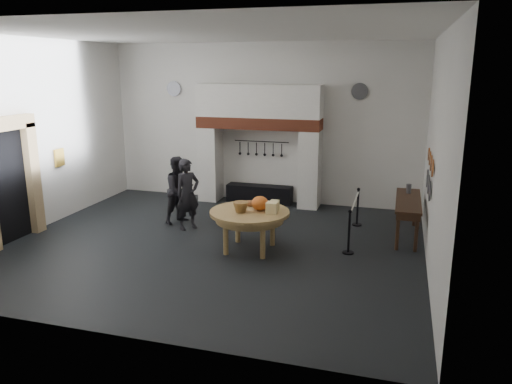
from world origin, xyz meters
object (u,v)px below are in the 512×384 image
(visitor_far, at_px, (179,190))
(side_table, at_px, (408,201))
(visitor_near, at_px, (188,194))
(barrier_post_far, at_px, (358,208))
(iron_range, at_px, (259,194))
(work_table, at_px, (250,212))
(barrier_post_near, at_px, (349,233))

(visitor_far, distance_m, side_table, 5.51)
(visitor_near, height_order, visitor_far, visitor_near)
(visitor_far, bearing_deg, barrier_post_far, -50.92)
(iron_range, bearing_deg, visitor_near, -109.36)
(barrier_post_far, bearing_deg, work_table, -130.94)
(work_table, bearing_deg, visitor_near, 152.46)
(barrier_post_near, bearing_deg, barrier_post_far, 90.00)
(visitor_near, relative_size, barrier_post_near, 1.92)
(work_table, xyz_separation_m, visitor_near, (-1.85, 0.97, 0.02))
(visitor_far, xyz_separation_m, side_table, (5.49, 0.45, 0.02))
(side_table, distance_m, barrier_post_near, 1.90)
(iron_range, height_order, barrier_post_near, barrier_post_near)
(visitor_near, bearing_deg, visitor_far, 80.20)
(side_table, bearing_deg, visitor_near, -170.51)
(work_table, xyz_separation_m, barrier_post_far, (2.07, 2.38, -0.39))
(visitor_near, bearing_deg, work_table, -82.33)
(visitor_near, height_order, side_table, visitor_near)
(work_table, height_order, barrier_post_far, barrier_post_far)
(side_table, distance_m, barrier_post_far, 1.37)
(barrier_post_near, bearing_deg, iron_range, 130.69)
(visitor_near, xyz_separation_m, visitor_far, (-0.40, 0.40, -0.02))
(iron_range, xyz_separation_m, side_table, (4.10, -1.97, 0.62))
(barrier_post_far, bearing_deg, side_table, -25.71)
(work_table, distance_m, side_table, 3.71)
(barrier_post_near, relative_size, barrier_post_far, 1.00)
(iron_range, distance_m, work_table, 3.93)
(visitor_near, distance_m, visitor_far, 0.57)
(side_table, relative_size, barrier_post_near, 2.44)
(visitor_near, distance_m, side_table, 5.16)
(visitor_near, bearing_deg, side_table, -45.31)
(visitor_near, bearing_deg, barrier_post_near, -63.29)
(visitor_far, relative_size, side_table, 0.77)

